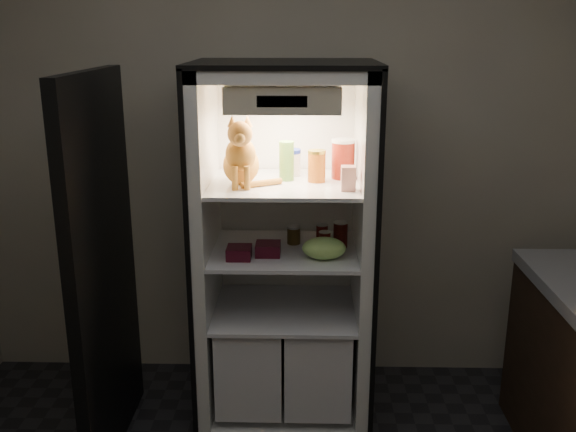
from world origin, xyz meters
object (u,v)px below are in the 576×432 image
object	(u,v)px
tabby_cat	(241,158)
soda_can_a	(322,235)
parmesan_shaker	(287,161)
grape_bag	(324,248)
condiment_jar	(294,235)
pepper_jar	(343,159)
berry_box_right	(268,249)
soda_can_b	(340,235)
cream_carton	(348,178)
mayo_tub	(291,162)
refrigerator	(285,271)
berry_box_left	(239,253)
salsa_jar	(317,166)
soda_can_c	(325,242)

from	to	relation	value
tabby_cat	soda_can_a	xyz separation A→B (m)	(0.40, 0.12, -0.43)
parmesan_shaker	grape_bag	bearing A→B (deg)	-44.78
condiment_jar	pepper_jar	bearing A→B (deg)	2.61
condiment_jar	grape_bag	bearing A→B (deg)	-56.05
tabby_cat	berry_box_right	world-z (taller)	tabby_cat
soda_can_b	pepper_jar	bearing A→B (deg)	83.09
cream_carton	berry_box_right	size ratio (longest dim) A/B	0.95
mayo_tub	refrigerator	bearing A→B (deg)	-108.01
condiment_jar	berry_box_left	world-z (taller)	condiment_jar
cream_carton	soda_can_b	size ratio (longest dim) A/B	0.86
refrigerator	soda_can_b	world-z (taller)	refrigerator
condiment_jar	berry_box_left	xyz separation A→B (m)	(-0.26, -0.23, -0.02)
salsa_jar	condiment_jar	size ratio (longest dim) A/B	1.65
berry_box_right	tabby_cat	bearing A→B (deg)	168.10
soda_can_b	tabby_cat	bearing A→B (deg)	-168.85
condiment_jar	salsa_jar	bearing A→B (deg)	-30.51
cream_carton	soda_can_b	distance (m)	0.39
mayo_tub	berry_box_left	size ratio (longest dim) A/B	1.15
pepper_jar	soda_can_c	bearing A→B (deg)	-121.93
parmesan_shaker	cream_carton	size ratio (longest dim) A/B	1.70
refrigerator	soda_can_c	distance (m)	0.31
cream_carton	soda_can_c	distance (m)	0.38
grape_bag	berry_box_right	world-z (taller)	grape_bag
refrigerator	condiment_jar	bearing A→B (deg)	26.04
tabby_cat	grape_bag	xyz separation A→B (m)	(0.40, -0.07, -0.43)
soda_can_a	soda_can_c	size ratio (longest dim) A/B	1.03
pepper_jar	grape_bag	world-z (taller)	pepper_jar
grape_bag	berry_box_left	world-z (taller)	grape_bag
soda_can_b	berry_box_left	world-z (taller)	soda_can_b
soda_can_b	berry_box_left	bearing A→B (deg)	-160.37
tabby_cat	salsa_jar	bearing A→B (deg)	8.06
cream_carton	soda_can_a	size ratio (longest dim) A/B	1.02
refrigerator	soda_can_b	xyz separation A→B (m)	(0.29, -0.03, 0.22)
grape_bag	berry_box_right	bearing A→B (deg)	170.16
parmesan_shaker	cream_carton	xyz separation A→B (m)	(0.30, -0.20, -0.04)
tabby_cat	soda_can_a	bearing A→B (deg)	12.48
refrigerator	cream_carton	bearing A→B (deg)	-35.68
pepper_jar	berry_box_left	world-z (taller)	pepper_jar
mayo_tub	soda_can_a	world-z (taller)	mayo_tub
salsa_jar	berry_box_left	distance (m)	0.57
grape_bag	refrigerator	bearing A→B (deg)	134.27
salsa_jar	grape_bag	xyz separation A→B (m)	(0.04, -0.16, -0.38)
soda_can_a	soda_can_b	bearing A→B (deg)	-15.86
tabby_cat	soda_can_b	world-z (taller)	tabby_cat
parmesan_shaker	soda_can_a	size ratio (longest dim) A/B	1.74
cream_carton	grape_bag	world-z (taller)	cream_carton
salsa_jar	soda_can_a	xyz separation A→B (m)	(0.03, 0.04, -0.37)
soda_can_b	soda_can_a	bearing A→B (deg)	164.14
parmesan_shaker	grape_bag	world-z (taller)	parmesan_shaker
condiment_jar	grape_bag	xyz separation A→B (m)	(0.15, -0.23, 0.01)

